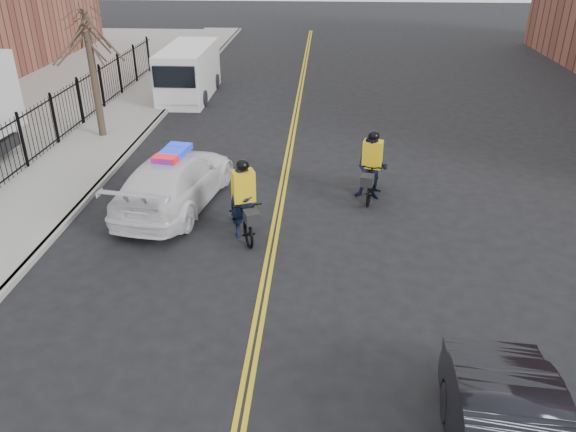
% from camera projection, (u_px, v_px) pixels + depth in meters
% --- Properties ---
extents(ground, '(120.00, 120.00, 0.00)m').
position_uv_depth(ground, '(265.00, 283.00, 13.38)').
color(ground, black).
rests_on(ground, ground).
extents(center_line_left, '(0.10, 60.00, 0.01)m').
position_uv_depth(center_line_left, '(285.00, 161.00, 20.49)').
color(center_line_left, gold).
rests_on(center_line_left, ground).
extents(center_line_right, '(0.10, 60.00, 0.01)m').
position_uv_depth(center_line_right, '(290.00, 161.00, 20.48)').
color(center_line_right, gold).
rests_on(center_line_right, ground).
extents(sidewalk, '(3.00, 60.00, 0.15)m').
position_uv_depth(sidewalk, '(87.00, 154.00, 20.89)').
color(sidewalk, '#999690').
rests_on(sidewalk, ground).
extents(curb, '(0.20, 60.00, 0.15)m').
position_uv_depth(curb, '(126.00, 155.00, 20.80)').
color(curb, '#999690').
rests_on(curb, ground).
extents(iron_fence, '(0.12, 28.00, 2.00)m').
position_uv_depth(iron_fence, '(43.00, 129.00, 20.56)').
color(iron_fence, black).
rests_on(iron_fence, ground).
extents(street_tree, '(3.20, 3.20, 4.80)m').
position_uv_depth(street_tree, '(90.00, 49.00, 21.10)').
color(street_tree, '#3B2C22').
rests_on(street_tree, sidewalk).
extents(police_cruiser, '(3.10, 5.82, 1.77)m').
position_uv_depth(police_cruiser, '(175.00, 180.00, 16.84)').
color(police_cruiser, white).
rests_on(police_cruiser, ground).
extents(cargo_van, '(2.32, 5.87, 2.45)m').
position_uv_depth(cargo_van, '(188.00, 73.00, 27.79)').
color(cargo_van, white).
rests_on(cargo_van, ground).
extents(cyclist_near, '(1.59, 2.39, 2.22)m').
position_uv_depth(cyclist_near, '(244.00, 210.00, 15.16)').
color(cyclist_near, black).
rests_on(cyclist_near, ground).
extents(cyclist_far, '(1.12, 2.25, 2.19)m').
position_uv_depth(cyclist_far, '(371.00, 172.00, 17.27)').
color(cyclist_far, black).
rests_on(cyclist_far, ground).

